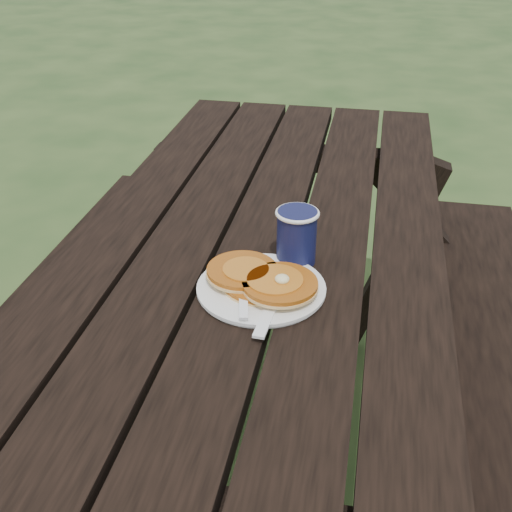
% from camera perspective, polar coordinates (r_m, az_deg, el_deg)
% --- Properties ---
extents(ground, '(60.00, 60.00, 0.00)m').
position_cam_1_polar(ground, '(1.81, 0.18, -19.61)').
color(ground, '#243D1A').
rests_on(ground, ground).
extents(picnic_table, '(1.36, 1.80, 0.75)m').
position_cam_1_polar(picnic_table, '(1.55, 0.21, -10.87)').
color(picnic_table, black).
rests_on(picnic_table, ground).
extents(plate, '(0.29, 0.29, 0.01)m').
position_cam_1_polar(plate, '(1.15, 0.47, -2.94)').
color(plate, white).
rests_on(plate, picnic_table).
extents(pancake_stack, '(0.21, 0.16, 0.04)m').
position_cam_1_polar(pancake_stack, '(1.14, 0.52, -2.10)').
color(pancake_stack, '#B05913').
rests_on(pancake_stack, plate).
extents(knife, '(0.03, 0.18, 0.00)m').
position_cam_1_polar(knife, '(1.09, 1.38, -4.47)').
color(knife, white).
rests_on(knife, plate).
extents(fork, '(0.07, 0.16, 0.01)m').
position_cam_1_polar(fork, '(1.10, -1.13, -3.93)').
color(fork, white).
rests_on(fork, plate).
extents(coffee_cup, '(0.08, 0.08, 0.11)m').
position_cam_1_polar(coffee_cup, '(1.22, 3.64, 2.02)').
color(coffee_cup, '#10143B').
rests_on(coffee_cup, picnic_table).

